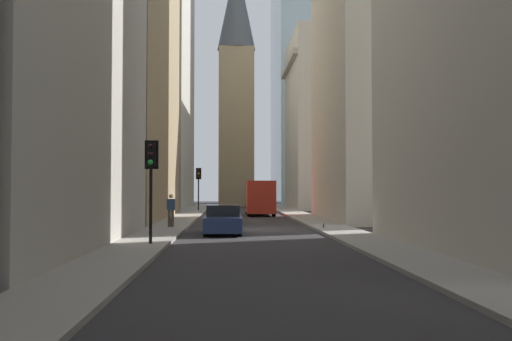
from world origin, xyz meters
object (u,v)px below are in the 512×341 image
at_px(traffic_light_foreground, 151,167).
at_px(traffic_light_midblock, 198,179).
at_px(discarded_bottle, 323,226).
at_px(delivery_truck, 260,198).
at_px(pedestrian, 171,209).
at_px(sedan_navy, 223,220).

xyz_separation_m(traffic_light_foreground, traffic_light_midblock, (32.38, 0.07, 0.12)).
xyz_separation_m(traffic_light_foreground, discarded_bottle, (8.03, -7.92, -2.77)).
xyz_separation_m(delivery_truck, pedestrian, (-15.85, 5.68, -0.35)).
xyz_separation_m(sedan_navy, pedestrian, (3.17, 2.88, 0.45)).
height_order(sedan_navy, discarded_bottle, sedan_navy).
height_order(sedan_navy, traffic_light_midblock, traffic_light_midblock).
distance_m(sedan_navy, discarded_bottle, 5.65).
bearing_deg(discarded_bottle, pedestrian, 81.82).
relative_size(delivery_truck, traffic_light_foreground, 1.65).
xyz_separation_m(traffic_light_midblock, discarded_bottle, (-24.35, -8.00, -2.89)).
xyz_separation_m(sedan_navy, traffic_light_midblock, (26.35, 2.73, 2.47)).
relative_size(delivery_truck, sedan_navy, 1.50).
bearing_deg(traffic_light_foreground, traffic_light_midblock, 0.13).
relative_size(pedestrian, discarded_bottle, 6.56).
relative_size(sedan_navy, traffic_light_foreground, 1.10).
distance_m(traffic_light_foreground, traffic_light_midblock, 32.38).
xyz_separation_m(delivery_truck, discarded_bottle, (-17.03, -2.47, -1.21)).
relative_size(delivery_truck, traffic_light_midblock, 1.58).
xyz_separation_m(traffic_light_foreground, pedestrian, (9.20, 0.22, -1.91)).
height_order(delivery_truck, sedan_navy, delivery_truck).
bearing_deg(delivery_truck, sedan_navy, 171.63).
bearing_deg(traffic_light_midblock, discarded_bottle, -161.82).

